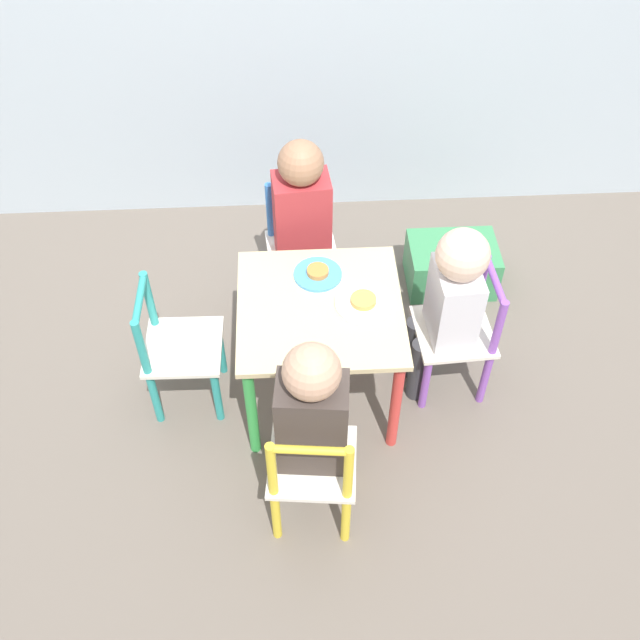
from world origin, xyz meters
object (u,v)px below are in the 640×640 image
chair_yellow (312,472)px  child_right (449,299)px  chair_teal (177,350)px  child_back (303,219)px  plate_right (363,302)px  child_front (313,417)px  plate_back (318,273)px  chair_purple (460,334)px  chair_blue (301,250)px  storage_bin (451,265)px  kids_table (320,321)px

chair_yellow → child_right: child_right is taller
chair_teal → child_back: bearing=-46.0°
plate_right → child_front: bearing=-113.3°
child_front → chair_yellow: bearing=90.0°
plate_back → chair_purple: bearing=-12.8°
plate_back → child_right: bearing=-15.0°
child_right → plate_right: 0.29m
chair_yellow → plate_back: 0.66m
chair_teal → child_front: bearing=-133.3°
chair_blue → chair_teal: same height
chair_yellow → chair_purple: bearing=-130.4°
child_right → plate_right: (-0.29, -0.03, 0.03)m
chair_purple → chair_yellow: size_ratio=1.00×
plate_right → plate_back: bearing=135.0°
plate_right → chair_purple: bearing=4.8°
chair_yellow → child_front: bearing=-90.0°
plate_back → child_front: bearing=-94.4°
child_front → storage_bin: bearing=-116.6°
chair_teal → storage_bin: size_ratio=1.46×
chair_purple → chair_teal: bearing=-92.3°
chair_blue → chair_teal: 0.65m
child_front → storage_bin: (0.61, 0.96, -0.36)m
chair_blue → plate_back: (0.05, -0.35, 0.21)m
kids_table → storage_bin: (0.56, 0.53, -0.28)m
chair_yellow → child_front: size_ratio=0.68×
kids_table → child_back: size_ratio=0.69×
child_right → plate_right: bearing=-88.3°
storage_bin → plate_right: bearing=-128.6°
chair_purple → plate_back: size_ratio=3.19×
plate_right → storage_bin: plate_right is taller
child_right → child_back: bearing=-134.1°
child_back → plate_right: size_ratio=4.21×
child_front → plate_right: 0.46m
kids_table → plate_right: 0.16m
kids_table → child_right: 0.43m
chair_yellow → storage_bin: bearing=-115.3°
kids_table → chair_blue: chair_blue is taller
chair_purple → plate_right: bearing=-88.6°
chair_purple → plate_back: 0.54m
child_back → storage_bin: size_ratio=2.18×
chair_teal → chair_blue: bearing=-41.8°
chair_purple → child_front: bearing=-52.8°
plate_back → chair_teal: bearing=-165.1°
kids_table → chair_blue: 0.50m
chair_yellow → storage_bin: 1.20m
kids_table → child_front: (-0.04, -0.42, 0.07)m
child_front → plate_right: child_front is taller
chair_purple → plate_right: (-0.35, -0.03, 0.21)m
chair_purple → chair_yellow: bearing=-49.6°
child_back → child_front: (-0.00, -0.85, -0.01)m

